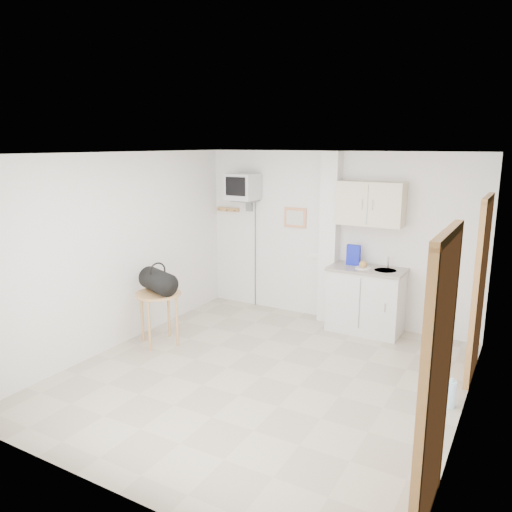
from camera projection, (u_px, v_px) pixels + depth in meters
The scene contains 7 objects.
ground at pixel (262, 377), 5.70m from camera, with size 4.50×4.50×0.00m, color #B4A993.
room_envelope at pixel (286, 246), 5.32m from camera, with size 4.24×4.54×2.55m.
kitchenette at pixel (367, 276), 6.94m from camera, with size 1.03×0.58×2.10m.
crt_television at pixel (243, 188), 7.68m from camera, with size 0.44×0.45×2.15m.
round_table at pixel (158, 300), 6.52m from camera, with size 0.60×0.60×0.70m.
duffel_bag at pixel (158, 281), 6.49m from camera, with size 0.61×0.48×0.40m.
water_bottle at pixel (451, 394), 5.01m from camera, with size 0.10×0.10×0.31m.
Camera 1 is at (2.53, -4.60, 2.60)m, focal length 35.00 mm.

